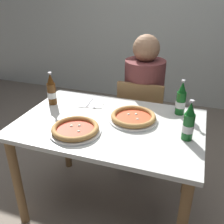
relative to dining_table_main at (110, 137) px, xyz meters
name	(u,v)px	position (x,y,z in m)	size (l,w,h in m)	color
ground_plane	(110,205)	(0.00, 0.00, -0.64)	(8.00, 8.00, 0.00)	gray
back_wall_tiled	(167,7)	(0.00, 2.20, 0.66)	(7.00, 0.10, 2.60)	silver
dining_table_main	(110,137)	(0.00, 0.00, 0.00)	(1.20, 0.80, 0.75)	silver
chair_behind_table	(141,119)	(0.08, 0.61, -0.15)	(0.41, 0.41, 0.85)	olive
diner_seated	(143,106)	(0.08, 0.66, -0.05)	(0.34, 0.34, 1.21)	#2D3342
pizza_margherita_near	(75,129)	(-0.15, -0.19, 0.14)	(0.31, 0.31, 0.04)	white
pizza_marinara_far	(133,117)	(0.14, 0.08, 0.13)	(0.33, 0.33, 0.04)	white
beer_bottle_left	(181,100)	(0.42, 0.28, 0.22)	(0.07, 0.07, 0.25)	#14591E
beer_bottle_center	(52,91)	(-0.50, 0.13, 0.22)	(0.07, 0.07, 0.25)	#512D0F
beer_bottle_right	(189,123)	(0.49, -0.04, 0.22)	(0.07, 0.07, 0.25)	#14591E
napkin_with_cutlery	(92,103)	(-0.23, 0.24, 0.12)	(0.21, 0.21, 0.01)	white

